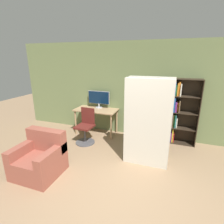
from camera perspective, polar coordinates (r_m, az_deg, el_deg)
name	(u,v)px	position (r m, az deg, el deg)	size (l,w,h in m)	color
ground_plane	(109,205)	(3.15, -1.03, -28.03)	(16.00, 16.00, 0.00)	#937556
wall_back	(144,91)	(5.06, 10.31, 6.79)	(8.00, 0.06, 2.70)	#6B7A4C
desk	(96,113)	(5.28, -5.21, -0.21)	(1.27, 0.63, 0.77)	tan
monitor	(99,98)	(5.35, -4.34, 4.48)	(0.68, 0.21, 0.52)	#B7B7BC
office_chair	(86,129)	(4.84, -8.58, -5.47)	(0.52, 0.52, 0.95)	#4C4C51
bookshelf	(177,112)	(4.96, 20.50, -0.06)	(0.82, 0.32, 1.75)	#2D2319
mattress_near	(147,124)	(3.67, 11.48, -3.92)	(0.95, 0.18, 1.88)	beige
mattress_far	(149,120)	(3.95, 12.12, -2.45)	(0.95, 0.18, 1.88)	beige
armchair	(40,158)	(3.89, -22.45, -13.83)	(0.85, 0.80, 0.85)	#934C3D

